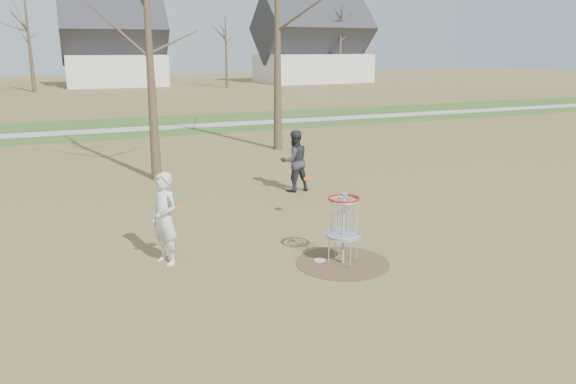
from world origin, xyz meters
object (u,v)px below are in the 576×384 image
object	(u,v)px
player_standing	(165,219)
disc_grounded	(320,260)
player_throwing	(294,161)
disc_golf_basket	(344,217)

from	to	relation	value
player_standing	disc_grounded	bearing A→B (deg)	41.37
player_throwing	disc_golf_basket	distance (m)	5.64
player_throwing	disc_grounded	distance (m)	5.56
player_throwing	disc_grounded	xyz separation A→B (m)	(-1.73, -5.21, -0.86)
player_standing	player_throwing	distance (m)	6.10
disc_golf_basket	player_throwing	bearing A→B (deg)	75.89
disc_grounded	disc_golf_basket	xyz separation A→B (m)	(0.36, -0.26, 0.89)
disc_grounded	disc_golf_basket	world-z (taller)	disc_golf_basket
player_standing	disc_golf_basket	xyz separation A→B (m)	(3.10, -1.31, 0.03)
disc_grounded	disc_golf_basket	size ratio (longest dim) A/B	0.16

